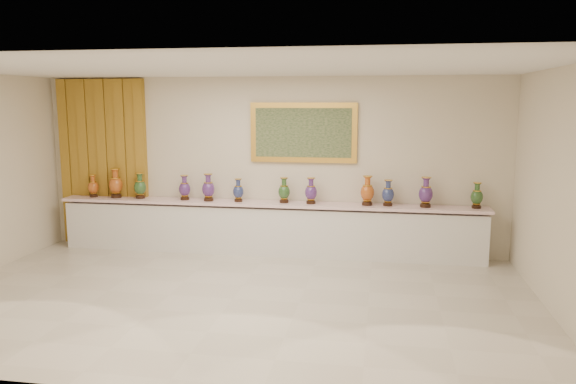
% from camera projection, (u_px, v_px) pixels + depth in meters
% --- Properties ---
extents(ground, '(8.00, 8.00, 0.00)m').
position_uv_depth(ground, '(233.00, 299.00, 7.43)').
color(ground, beige).
rests_on(ground, ground).
extents(room, '(8.00, 8.00, 8.00)m').
position_uv_depth(room, '(134.00, 158.00, 9.96)').
color(room, beige).
rests_on(room, ground).
extents(counter, '(7.28, 0.48, 0.90)m').
position_uv_depth(counter, '(267.00, 229.00, 9.57)').
color(counter, white).
rests_on(counter, ground).
extents(vase_0, '(0.22, 0.22, 0.40)m').
position_uv_depth(vase_0, '(93.00, 187.00, 9.98)').
color(vase_0, '#311B0D').
rests_on(vase_0, counter).
extents(vase_1, '(0.29, 0.29, 0.52)m').
position_uv_depth(vase_1, '(116.00, 185.00, 9.91)').
color(vase_1, '#311B0D').
rests_on(vase_1, counter).
extents(vase_2, '(0.28, 0.28, 0.45)m').
position_uv_depth(vase_2, '(140.00, 187.00, 9.83)').
color(vase_2, '#311B0D').
rests_on(vase_2, counter).
extents(vase_3, '(0.25, 0.25, 0.43)m').
position_uv_depth(vase_3, '(185.00, 189.00, 9.69)').
color(vase_3, '#311B0D').
rests_on(vase_3, counter).
extents(vase_4, '(0.27, 0.27, 0.47)m').
position_uv_depth(vase_4, '(208.00, 189.00, 9.58)').
color(vase_4, '#311B0D').
rests_on(vase_4, counter).
extents(vase_5, '(0.20, 0.20, 0.39)m').
position_uv_depth(vase_5, '(238.00, 191.00, 9.52)').
color(vase_5, '#311B0D').
rests_on(vase_5, counter).
extents(vase_6, '(0.22, 0.22, 0.43)m').
position_uv_depth(vase_6, '(284.00, 191.00, 9.41)').
color(vase_6, '#311B0D').
rests_on(vase_6, counter).
extents(vase_7, '(0.21, 0.21, 0.44)m').
position_uv_depth(vase_7, '(311.00, 192.00, 9.32)').
color(vase_7, '#311B0D').
rests_on(vase_7, counter).
extents(vase_8, '(0.26, 0.26, 0.49)m').
position_uv_depth(vase_8, '(367.00, 192.00, 9.18)').
color(vase_8, '#311B0D').
rests_on(vase_8, counter).
extents(vase_9, '(0.26, 0.26, 0.43)m').
position_uv_depth(vase_9, '(388.00, 194.00, 9.13)').
color(vase_9, '#311B0D').
rests_on(vase_9, counter).
extents(vase_10, '(0.25, 0.25, 0.49)m').
position_uv_depth(vase_10, '(426.00, 194.00, 9.01)').
color(vase_10, '#311B0D').
rests_on(vase_10, counter).
extents(vase_11, '(0.25, 0.25, 0.42)m').
position_uv_depth(vase_11, '(477.00, 197.00, 8.92)').
color(vase_11, '#311B0D').
rests_on(vase_11, counter).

